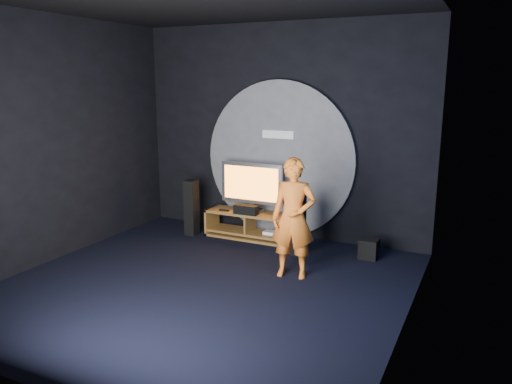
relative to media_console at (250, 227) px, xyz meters
The scene contains 14 objects.
floor 2.09m from the media_console, 80.49° to the right, with size 5.00×5.00×0.00m, color black.
back_wall 1.66m from the media_console, 52.66° to the left, with size 5.00×0.04×3.50m, color black.
front_wall 4.82m from the media_console, 85.68° to the right, with size 5.00×0.04×3.50m, color black.
left_wall 3.36m from the media_console, 136.45° to the right, with size 0.04×5.00×3.50m, color black.
right_wall 3.83m from the media_console, 35.79° to the right, with size 0.04×5.00×3.50m, color black.
wall_disc_panel 1.22m from the media_console, 48.92° to the left, with size 2.60×0.11×2.60m.
media_console is the anchor object (origin of this frame).
tv 0.70m from the media_console, 95.68° to the left, with size 1.09×0.22×0.81m.
center_speaker 0.36m from the media_console, 92.71° to the right, with size 0.40×0.15×0.15m, color black.
remote 0.52m from the media_console, 164.36° to the right, with size 0.18×0.05×0.02m, color black.
tower_speaker_left 1.06m from the media_console, 166.06° to the right, with size 0.19×0.21×0.95m, color black.
tower_speaker_right 1.11m from the media_console, 21.95° to the right, with size 0.19×0.21×0.95m, color black.
subwoofer 2.02m from the media_console, ahead, with size 0.27×0.27×0.29m, color black.
player 1.86m from the media_console, 44.61° to the right, with size 0.59×0.39×1.61m, color orange.
Camera 1 is at (3.21, -5.11, 2.57)m, focal length 35.00 mm.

